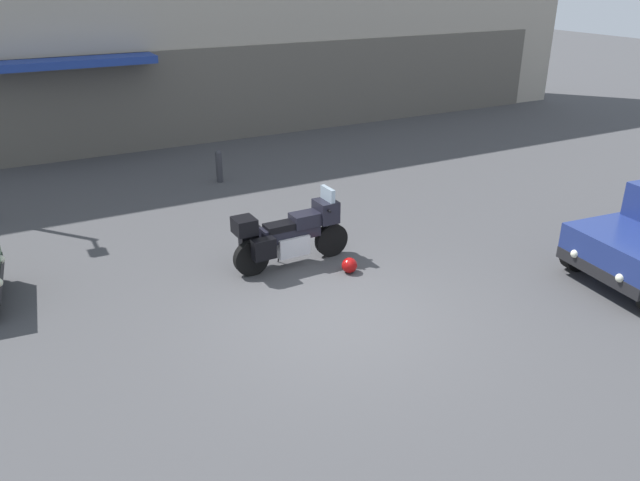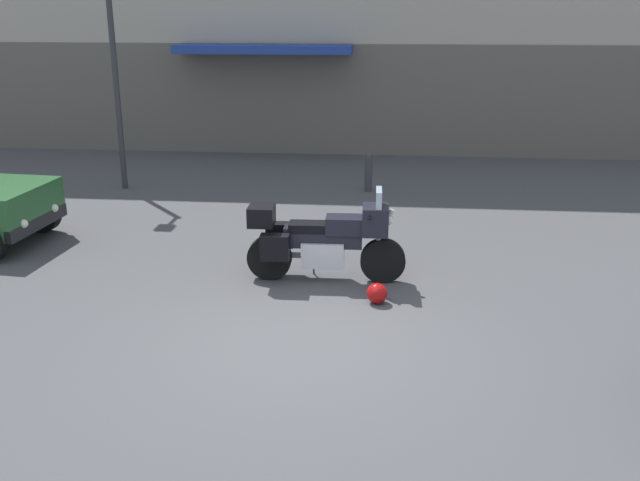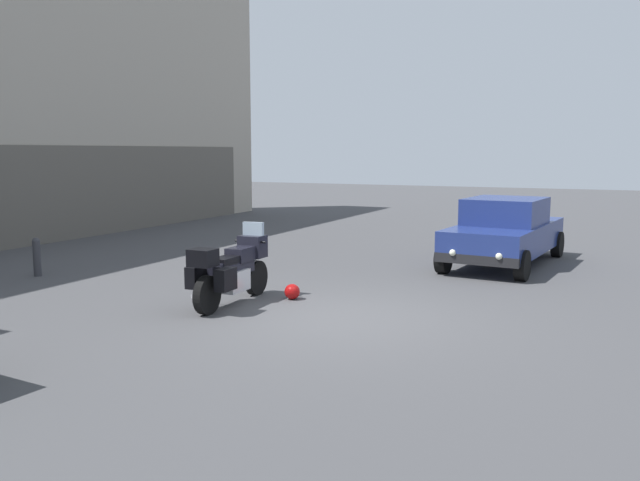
% 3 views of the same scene
% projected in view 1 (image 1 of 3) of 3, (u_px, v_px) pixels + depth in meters
% --- Properties ---
extents(ground_plane, '(80.00, 80.00, 0.00)m').
position_uv_depth(ground_plane, '(341.00, 317.00, 9.68)').
color(ground_plane, '#424244').
extents(motorcycle, '(2.26, 0.77, 1.36)m').
position_uv_depth(motorcycle, '(290.00, 234.00, 11.12)').
color(motorcycle, black).
rests_on(motorcycle, ground).
extents(helmet, '(0.28, 0.28, 0.28)m').
position_uv_depth(helmet, '(349.00, 265.00, 11.04)').
color(helmet, '#990C0C').
rests_on(helmet, ground).
extents(bollard_curbside, '(0.16, 0.16, 0.82)m').
position_uv_depth(bollard_curbside, '(219.00, 165.00, 15.58)').
color(bollard_curbside, '#333338').
rests_on(bollard_curbside, ground).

